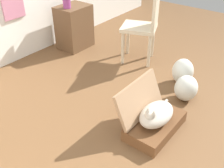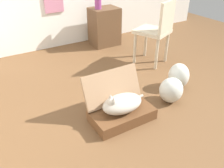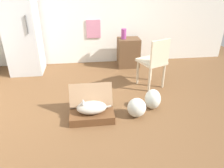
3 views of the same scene
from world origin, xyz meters
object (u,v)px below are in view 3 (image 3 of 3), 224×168
Objects in this scene: suitcase_base at (92,116)px; plastic_bag_white at (137,108)px; vase_tall at (124,34)px; cat at (91,107)px; refrigerator at (21,27)px; chair at (154,61)px; plastic_bag_clear at (153,99)px; side_table at (128,53)px.

suitcase_base is 0.68m from plastic_bag_white.
vase_tall reaches higher than plastic_bag_white.
cat is 2.50m from refrigerator.
chair is at bearing 37.30° from cat.
suitcase_base is at bearing 15.21° from chair.
plastic_bag_white is 2.94m from refrigerator.
plastic_bag_clear is at bearing 31.78° from plastic_bag_white.
vase_tall is at bearing 68.02° from suitcase_base.
suitcase_base is 2.24m from side_table.
vase_tall is (0.82, 2.01, 0.56)m from cat.
plastic_bag_white is at bearing -93.75° from vase_tall.
cat reaches higher than suitcase_base.
plastic_bag_white is 0.46× the size of side_table.
refrigerator is 8.93× the size of vase_tall.
plastic_bag_clear is at bearing -37.59° from refrigerator.
plastic_bag_clear is 1.84m from side_table.
vase_tall is at bearing -92.99° from chair.
plastic_bag_clear is at bearing 10.61° from cat.
chair is (0.38, -1.09, -0.24)m from vase_tall.
plastic_bag_clear is at bearing -84.57° from vase_tall.
cat reaches higher than plastic_bag_white.
side_table is (0.93, 2.02, 0.27)m from suitcase_base.
plastic_bag_clear is at bearing 51.70° from chair.
cat is 2.24m from vase_tall.
side_table is at bearing -99.03° from chair.
plastic_bag_white is (0.69, -0.00, -0.06)m from cat.
plastic_bag_clear is 3.04m from refrigerator.
vase_tall is at bearing 86.25° from plastic_bag_white.
suitcase_base is 0.99× the size of side_table.
cat reaches higher than plastic_bag_clear.
cat is 1.01m from plastic_bag_clear.
suitcase_base is 2.16× the size of plastic_bag_white.
refrigerator is (-2.01, 1.97, 0.85)m from plastic_bag_white.
chair is (0.51, 0.92, 0.38)m from plastic_bag_white.
chair is (1.19, 0.91, 0.47)m from suitcase_base.
vase_tall is (-0.17, 1.82, 0.61)m from plastic_bag_clear.
vase_tall is at bearing 1.05° from refrigerator.
chair is (0.26, -1.10, 0.20)m from side_table.
refrigerator is at bearing -44.93° from chair.
chair reaches higher than suitcase_base.
suitcase_base is 2.55m from refrigerator.
refrigerator is at bearing 142.41° from plastic_bag_clear.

